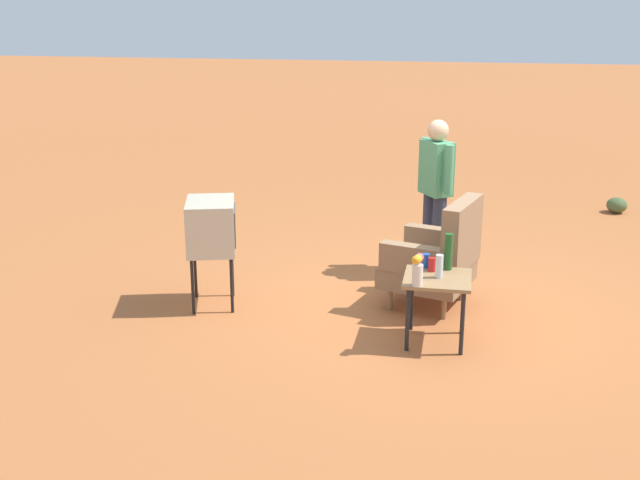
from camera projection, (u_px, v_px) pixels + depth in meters
name	position (u px, v px, depth m)	size (l,w,h in m)	color
ground_plane	(428.00, 303.00, 7.67)	(60.00, 60.00, 0.00)	#AD6033
armchair	(438.00, 257.00, 7.45)	(0.95, 0.96, 1.06)	#937047
side_table	(437.00, 286.00, 6.67)	(0.56, 0.56, 0.59)	black
tv_on_stand	(211.00, 227.00, 7.41)	(0.70, 0.59, 1.03)	black
person_standing	(436.00, 187.00, 8.28)	(0.49, 0.38, 1.64)	#2D3347
soda_can_blue	(426.00, 261.00, 6.87)	(0.07, 0.07, 0.12)	blue
soda_can_red	(432.00, 264.00, 6.77)	(0.07, 0.07, 0.12)	red
bottle_short_clear	(439.00, 266.00, 6.61)	(0.06, 0.06, 0.20)	silver
bottle_wine_green	(448.00, 252.00, 6.79)	(0.07, 0.07, 0.32)	#1E5623
flower_vase	(418.00, 268.00, 6.41)	(0.14, 0.10, 0.27)	silver
shrub_near	(617.00, 205.00, 10.86)	(0.27, 0.27, 0.21)	#475B33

